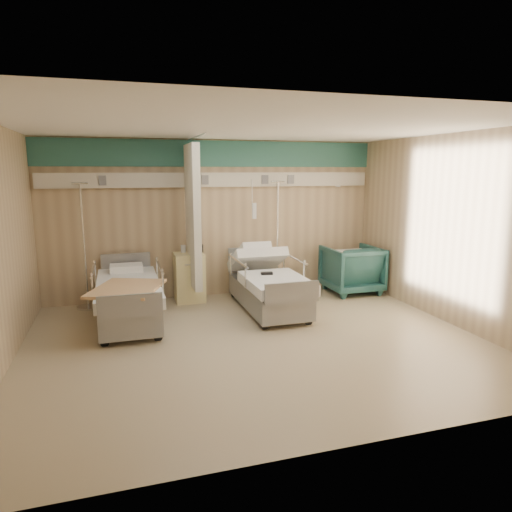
{
  "coord_description": "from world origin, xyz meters",
  "views": [
    {
      "loc": [
        -1.69,
        -5.56,
        2.26
      ],
      "look_at": [
        0.18,
        0.6,
        1.05
      ],
      "focal_mm": 32.0,
      "sensor_mm": 36.0,
      "label": 1
    }
  ],
  "objects_px": {
    "visitor_armchair": "(352,269)",
    "iv_stand_right": "(277,270)",
    "bed_right": "(268,291)",
    "bed_left": "(129,302)",
    "iv_stand_left": "(87,283)",
    "bedside_cabinet": "(189,277)"
  },
  "relations": [
    {
      "from": "bedside_cabinet",
      "to": "iv_stand_left",
      "type": "height_order",
      "value": "iv_stand_left"
    },
    {
      "from": "visitor_armchair",
      "to": "iv_stand_right",
      "type": "relative_size",
      "value": 0.47
    },
    {
      "from": "bed_right",
      "to": "iv_stand_right",
      "type": "bearing_deg",
      "value": 62.71
    },
    {
      "from": "bed_left",
      "to": "bed_right",
      "type": "bearing_deg",
      "value": 0.0
    },
    {
      "from": "bedside_cabinet",
      "to": "iv_stand_right",
      "type": "distance_m",
      "value": 1.65
    },
    {
      "from": "bedside_cabinet",
      "to": "iv_stand_right",
      "type": "height_order",
      "value": "iv_stand_right"
    },
    {
      "from": "bed_right",
      "to": "bedside_cabinet",
      "type": "relative_size",
      "value": 2.54
    },
    {
      "from": "bedside_cabinet",
      "to": "visitor_armchair",
      "type": "height_order",
      "value": "visitor_armchair"
    },
    {
      "from": "bed_right",
      "to": "iv_stand_right",
      "type": "distance_m",
      "value": 1.1
    },
    {
      "from": "bed_left",
      "to": "bedside_cabinet",
      "type": "bearing_deg",
      "value": 40.6
    },
    {
      "from": "visitor_armchair",
      "to": "iv_stand_left",
      "type": "bearing_deg",
      "value": -4.8
    },
    {
      "from": "bedside_cabinet",
      "to": "iv_stand_right",
      "type": "relative_size",
      "value": 0.41
    },
    {
      "from": "bed_left",
      "to": "visitor_armchair",
      "type": "bearing_deg",
      "value": 8.43
    },
    {
      "from": "visitor_armchair",
      "to": "bedside_cabinet",
      "type": "bearing_deg",
      "value": -5.98
    },
    {
      "from": "visitor_armchair",
      "to": "iv_stand_left",
      "type": "xyz_separation_m",
      "value": [
        -4.69,
        0.37,
        -0.02
      ]
    },
    {
      "from": "bed_right",
      "to": "iv_stand_left",
      "type": "xyz_separation_m",
      "value": [
        -2.84,
        0.97,
        0.11
      ]
    },
    {
      "from": "bed_left",
      "to": "iv_stand_left",
      "type": "distance_m",
      "value": 1.17
    },
    {
      "from": "bedside_cabinet",
      "to": "visitor_armchair",
      "type": "bearing_deg",
      "value": -5.71
    },
    {
      "from": "bed_right",
      "to": "iv_stand_right",
      "type": "height_order",
      "value": "iv_stand_right"
    },
    {
      "from": "visitor_armchair",
      "to": "bed_right",
      "type": "bearing_deg",
      "value": 17.7
    },
    {
      "from": "bedside_cabinet",
      "to": "iv_stand_left",
      "type": "distance_m",
      "value": 1.69
    },
    {
      "from": "visitor_armchair",
      "to": "iv_stand_right",
      "type": "xyz_separation_m",
      "value": [
        -1.35,
        0.37,
        -0.02
      ]
    }
  ]
}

